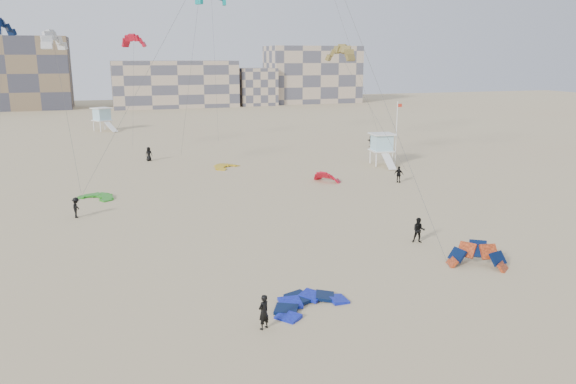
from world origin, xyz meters
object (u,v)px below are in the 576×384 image
object	(u,v)px
kite_ground_blue	(309,306)
kite_ground_orange	(477,266)
kitesurfer_main	(264,312)
lifeguard_tower_near	(382,149)

from	to	relation	value
kite_ground_blue	kite_ground_orange	xyz separation A→B (m)	(12.32, 2.29, 0.00)
kite_ground_blue	kitesurfer_main	world-z (taller)	kitesurfer_main
lifeguard_tower_near	kite_ground_blue	bearing A→B (deg)	-116.35
kite_ground_blue	kitesurfer_main	xyz separation A→B (m)	(-2.98, -1.72, 0.90)
kitesurfer_main	lifeguard_tower_near	xyz separation A→B (m)	(25.45, 37.30, 1.04)
kite_ground_blue	lifeguard_tower_near	bearing A→B (deg)	37.41
kitesurfer_main	lifeguard_tower_near	world-z (taller)	lifeguard_tower_near
kite_ground_blue	kite_ground_orange	world-z (taller)	kite_ground_orange
kite_ground_blue	kite_ground_orange	bearing A→B (deg)	-9.81
kite_ground_blue	lifeguard_tower_near	xyz separation A→B (m)	(22.47, 35.59, 1.94)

